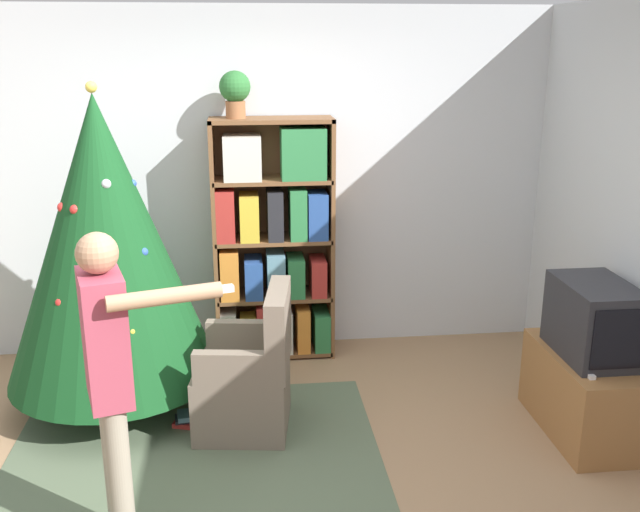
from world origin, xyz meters
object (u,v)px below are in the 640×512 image
object	(u,v)px
standing_person	(110,371)
potted_plant	(235,91)
christmas_tree	(105,242)
bookshelf	(273,244)
armchair	(249,380)
television	(594,320)

from	to	relation	value
standing_person	potted_plant	world-z (taller)	potted_plant
christmas_tree	potted_plant	world-z (taller)	potted_plant
bookshelf	standing_person	xyz separation A→B (m)	(-0.83, -2.15, 0.04)
christmas_tree	armchair	size ratio (longest dim) A/B	2.30
armchair	potted_plant	distance (m)	2.02
bookshelf	television	world-z (taller)	bookshelf
bookshelf	armchair	bearing A→B (deg)	-100.93
bookshelf	christmas_tree	bearing A→B (deg)	-147.65
bookshelf	armchair	distance (m)	1.25
television	christmas_tree	world-z (taller)	christmas_tree
television	christmas_tree	size ratio (longest dim) A/B	0.28
bookshelf	potted_plant	distance (m)	1.15
bookshelf	armchair	size ratio (longest dim) A/B	1.98
christmas_tree	armchair	distance (m)	1.26
christmas_tree	potted_plant	size ratio (longest dim) A/B	6.43
christmas_tree	potted_plant	xyz separation A→B (m)	(0.84, 0.70, 0.88)
christmas_tree	armchair	xyz separation A→B (m)	(0.87, -0.41, -0.81)
television	armchair	bearing A→B (deg)	172.36
christmas_tree	standing_person	distance (m)	1.50
potted_plant	armchair	bearing A→B (deg)	-88.21
christmas_tree	standing_person	xyz separation A→B (m)	(0.26, -1.46, -0.20)
bookshelf	standing_person	bearing A→B (deg)	-111.08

